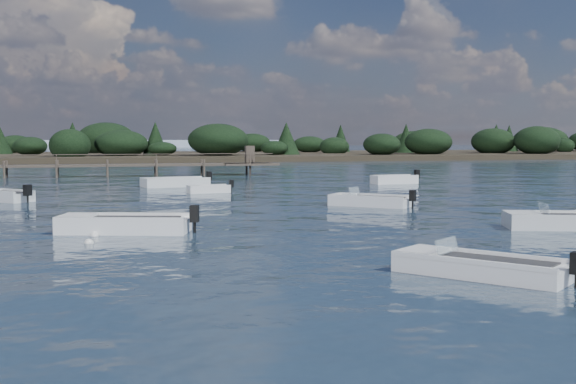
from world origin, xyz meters
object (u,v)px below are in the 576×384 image
object	(u,v)px
tender_far_grey_b	(394,181)
dinghy_extra_b	(370,203)
tender_far_grey	(4,198)
dinghy_mid_grey	(124,228)
tender_far_white	(209,191)
dinghy_near_olive	(480,270)
dinghy_extra_a	(175,184)
dinghy_mid_white_a	(572,224)

from	to	relation	value
tender_far_grey_b	dinghy_extra_b	distance (m)	18.02
dinghy_extra_b	tender_far_grey	bearing A→B (deg)	157.58
tender_far_grey_b	dinghy_mid_grey	bearing A→B (deg)	-131.32
dinghy_extra_b	tender_far_white	bearing A→B (deg)	122.38
dinghy_mid_grey	dinghy_near_olive	size ratio (longest dim) A/B	1.20
tender_far_grey_b	dinghy_near_olive	world-z (taller)	tender_far_grey_b
dinghy_extra_a	dinghy_near_olive	world-z (taller)	dinghy_extra_a
dinghy_extra_b	tender_far_white	world-z (taller)	dinghy_extra_b
tender_far_grey	dinghy_near_olive	world-z (taller)	tender_far_grey
tender_far_grey	tender_far_grey_b	world-z (taller)	tender_far_grey_b
dinghy_extra_a	tender_far_grey	bearing A→B (deg)	-137.59
dinghy_extra_b	dinghy_extra_a	xyz separation A→B (m)	(-8.29, 17.06, 0.02)
tender_far_grey	dinghy_mid_grey	world-z (taller)	dinghy_mid_grey
tender_far_grey_b	dinghy_mid_grey	distance (m)	31.23
dinghy_extra_a	tender_far_white	bearing A→B (deg)	-76.69
tender_far_white	dinghy_near_olive	world-z (taller)	dinghy_near_olive
dinghy_extra_b	dinghy_extra_a	world-z (taller)	dinghy_extra_a
tender_far_grey_b	dinghy_mid_grey	size ratio (longest dim) A/B	0.74
tender_far_grey	dinghy_mid_white_a	xyz separation A→B (m)	(22.92, -18.14, -0.01)
tender_far_grey_b	tender_far_grey	bearing A→B (deg)	-162.44
tender_far_grey_b	dinghy_near_olive	bearing A→B (deg)	-109.36
dinghy_mid_white_a	dinghy_extra_a	bearing A→B (deg)	114.65
dinghy_extra_a	dinghy_near_olive	bearing A→B (deg)	-83.03
tender_far_grey	tender_far_white	bearing A→B (deg)	14.48
dinghy_extra_a	dinghy_mid_white_a	bearing A→B (deg)	-65.35
tender_far_grey	dinghy_near_olive	distance (m)	29.73
tender_far_grey	dinghy_extra_a	distance (m)	13.93
dinghy_mid_white_a	tender_far_white	bearing A→B (deg)	117.72
dinghy_mid_white_a	tender_far_grey	bearing A→B (deg)	141.64
tender_far_grey_b	dinghy_extra_a	size ratio (longest dim) A/B	0.75
dinghy_mid_white_a	dinghy_near_olive	distance (m)	11.38
dinghy_mid_white_a	dinghy_near_olive	size ratio (longest dim) A/B	1.26
tender_far_grey	dinghy_mid_grey	size ratio (longest dim) A/B	0.67
dinghy_extra_b	dinghy_near_olive	world-z (taller)	dinghy_extra_b
dinghy_extra_a	tender_far_white	xyz separation A→B (m)	(1.50, -6.35, -0.03)
tender_far_grey_b	tender_far_white	xyz separation A→B (m)	(-14.88, -5.39, -0.04)
tender_far_grey	dinghy_extra_b	bearing A→B (deg)	-22.42
dinghy_extra_a	dinghy_mid_grey	world-z (taller)	dinghy_extra_a
dinghy_extra_b	tender_far_white	distance (m)	12.68
dinghy_mid_grey	dinghy_near_olive	distance (m)	13.84
dinghy_mid_grey	dinghy_mid_white_a	size ratio (longest dim) A/B	0.95
tender_far_grey_b	dinghy_extra_b	size ratio (longest dim) A/B	0.94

